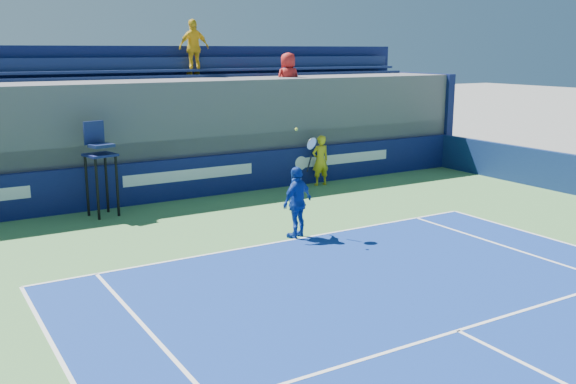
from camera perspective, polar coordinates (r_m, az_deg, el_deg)
ball_person at (r=20.52m, az=2.90°, el=2.82°), size 0.61×0.43×1.61m
back_hoarding at (r=18.97m, az=-8.76°, el=1.23°), size 20.40×0.21×1.20m
umpire_chair at (r=17.23m, az=-16.39°, el=2.86°), size 0.84×0.84×2.48m
tennis_player at (r=14.73m, az=0.84°, el=-0.89°), size 1.06×0.73×2.57m
stadium_seating at (r=20.66m, az=-11.12°, el=5.56°), size 21.00×4.05×5.27m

